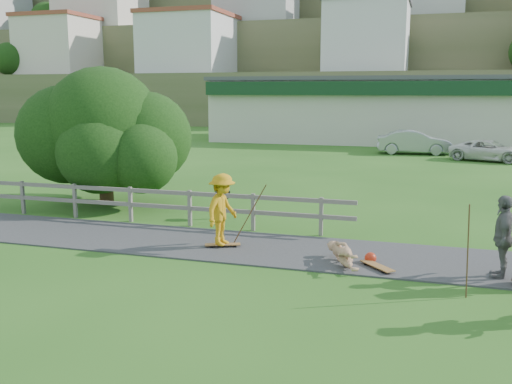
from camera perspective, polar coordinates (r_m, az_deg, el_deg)
ground at (r=13.70m, az=-4.42°, el=-7.07°), size 260.00×260.00×0.00m
path at (r=15.05m, az=-2.33°, el=-5.40°), size 34.00×3.00×0.04m
fence at (r=18.43m, az=-14.13°, el=-0.57°), size 15.05×0.10×1.10m
strip_mall at (r=47.14m, az=16.15°, el=7.95°), size 32.50×10.75×5.10m
hillside at (r=104.11m, az=14.81°, el=15.51°), size 220.00×67.00×47.50m
skater_rider at (r=14.69m, az=-3.39°, el=-2.13°), size 0.91×1.31×1.86m
skater_fallen at (r=13.51m, az=8.70°, el=-6.14°), size 1.58×1.03×0.57m
spectator_b at (r=13.42m, az=23.45°, el=-4.17°), size 0.55×1.12×1.85m
car_silver at (r=38.14m, az=15.53°, el=4.83°), size 4.77×1.97×1.54m
car_white at (r=35.69m, az=22.31°, el=3.84°), size 4.77×3.22×1.21m
tree at (r=21.02m, az=-14.92°, el=4.20°), size 6.68×6.68×4.00m
bbq at (r=18.20m, az=-3.35°, el=-1.31°), size 0.42×0.33×0.89m
longboard_rider at (r=14.90m, az=-3.35°, el=-5.44°), size 0.94×0.55×0.10m
longboard_fallen at (r=13.40m, az=12.03°, el=-7.42°), size 0.86×0.90×0.11m
helmet at (r=13.82m, az=11.38°, el=-6.49°), size 0.28×0.28×0.28m
pole_rider at (r=14.87m, az=-0.68°, el=-1.89°), size 0.03×0.03×1.90m
pole_spec_left at (r=11.92m, az=20.42°, el=-5.61°), size 0.03×0.03×1.89m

